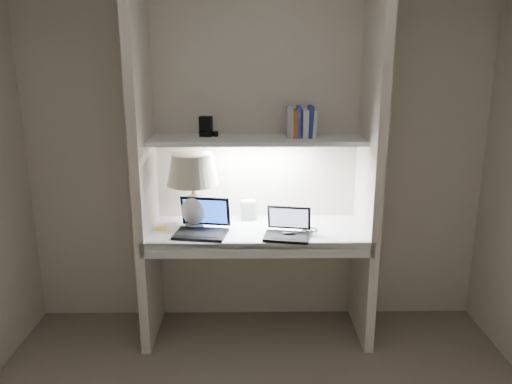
{
  "coord_description": "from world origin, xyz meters",
  "views": [
    {
      "loc": [
        -0.04,
        -1.92,
        1.88
      ],
      "look_at": [
        -0.01,
        1.05,
        1.07
      ],
      "focal_mm": 35.0,
      "sensor_mm": 36.0,
      "label": 1
    }
  ],
  "objects_px": {
    "table_lamp": "(193,178)",
    "laptop_main": "(202,225)",
    "book_row": "(301,123)",
    "speaker": "(248,210)",
    "laptop_netbook": "(287,230)"
  },
  "relations": [
    {
      "from": "table_lamp",
      "to": "laptop_netbook",
      "type": "xyz_separation_m",
      "value": [
        0.61,
        -0.18,
        -0.3
      ]
    },
    {
      "from": "laptop_main",
      "to": "laptop_netbook",
      "type": "distance_m",
      "value": 0.55
    },
    {
      "from": "laptop_main",
      "to": "laptop_netbook",
      "type": "bearing_deg",
      "value": 2.12
    },
    {
      "from": "speaker",
      "to": "laptop_netbook",
      "type": "bearing_deg",
      "value": -66.44
    },
    {
      "from": "laptop_main",
      "to": "speaker",
      "type": "distance_m",
      "value": 0.4
    },
    {
      "from": "laptop_netbook",
      "to": "book_row",
      "type": "relative_size",
      "value": 1.56
    },
    {
      "from": "speaker",
      "to": "table_lamp",
      "type": "bearing_deg",
      "value": -170.83
    },
    {
      "from": "laptop_main",
      "to": "book_row",
      "type": "distance_m",
      "value": 0.93
    },
    {
      "from": "table_lamp",
      "to": "laptop_netbook",
      "type": "relative_size",
      "value": 1.56
    },
    {
      "from": "table_lamp",
      "to": "laptop_main",
      "type": "bearing_deg",
      "value": -60.71
    },
    {
      "from": "table_lamp",
      "to": "book_row",
      "type": "distance_m",
      "value": 0.8
    },
    {
      "from": "book_row",
      "to": "laptop_netbook",
      "type": "bearing_deg",
      "value": -110.67
    },
    {
      "from": "table_lamp",
      "to": "laptop_main",
      "type": "relative_size",
      "value": 1.36
    },
    {
      "from": "table_lamp",
      "to": "laptop_netbook",
      "type": "bearing_deg",
      "value": -16.69
    },
    {
      "from": "laptop_main",
      "to": "book_row",
      "type": "xyz_separation_m",
      "value": [
        0.64,
        0.19,
        0.64
      ]
    }
  ]
}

